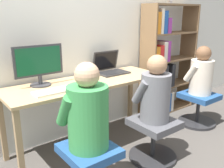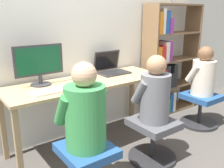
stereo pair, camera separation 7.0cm
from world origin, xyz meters
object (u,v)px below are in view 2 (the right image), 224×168
object	(u,v)px
keyboard	(56,90)
bookshelf	(165,67)
person_at_laptop	(155,93)
office_chair_side	(200,108)
desktop_monitor	(39,64)
office_chair_right	(153,138)
person_near_shelf	(203,74)
office_chair_left	(87,167)
laptop	(111,69)
person_at_monitor	(85,112)

from	to	relation	value
keyboard	bookshelf	world-z (taller)	bookshelf
person_at_laptop	office_chair_side	bearing A→B (deg)	10.75
office_chair_side	bookshelf	bearing A→B (deg)	97.74
desktop_monitor	office_chair_right	xyz separation A→B (m)	(0.85, -0.81, -0.74)
bookshelf	person_near_shelf	distance (m)	0.59
office_chair_right	person_near_shelf	bearing A→B (deg)	11.20
bookshelf	office_chair_left	bearing A→B (deg)	-155.54
desktop_monitor	office_chair_side	distance (m)	2.18
laptop	keyboard	bearing A→B (deg)	-161.19
person_at_monitor	office_chair_side	size ratio (longest dim) A/B	1.40
person_at_laptop	office_chair_side	distance (m)	1.24
person_at_laptop	office_chair_left	bearing A→B (deg)	-176.98
keyboard	office_chair_left	xyz separation A→B (m)	(0.00, -0.55, -0.54)
keyboard	laptop	bearing A→B (deg)	18.81
bookshelf	office_chair_right	bearing A→B (deg)	-142.28
office_chair_left	bookshelf	world-z (taller)	bookshelf
person_at_monitor	office_chair_right	bearing A→B (deg)	2.31
keyboard	person_near_shelf	xyz separation A→B (m)	(1.94, -0.29, -0.07)
office_chair_right	person_at_monitor	bearing A→B (deg)	-177.69
person_near_shelf	office_chair_right	bearing A→B (deg)	-168.80
person_at_monitor	bookshelf	size ratio (longest dim) A/B	0.44
person_at_monitor	person_at_laptop	distance (m)	0.81
office_chair_left	person_at_laptop	xyz separation A→B (m)	(0.81, 0.04, 0.49)
person_at_laptop	person_near_shelf	distance (m)	1.14
laptop	office_chair_right	bearing A→B (deg)	-93.94
office_chair_left	person_at_laptop	bearing A→B (deg)	3.02
keyboard	person_at_laptop	size ratio (longest dim) A/B	0.64
keyboard	bookshelf	xyz separation A→B (m)	(1.86, 0.30, -0.06)
person_at_laptop	person_near_shelf	world-z (taller)	person_at_laptop
person_at_monitor	bookshelf	xyz separation A→B (m)	(1.85, 0.84, -0.02)
desktop_monitor	keyboard	bearing A→B (deg)	-84.46
desktop_monitor	laptop	size ratio (longest dim) A/B	1.36
person_at_monitor	office_chair_side	xyz separation A→B (m)	(1.93, 0.25, -0.50)
desktop_monitor	office_chair_side	xyz separation A→B (m)	(1.97, -0.59, -0.74)
person_at_laptop	office_chair_right	bearing A→B (deg)	-90.00
office_chair_side	person_near_shelf	bearing A→B (deg)	90.00
office_chair_side	person_near_shelf	distance (m)	0.48
office_chair_right	person_at_laptop	size ratio (longest dim) A/B	0.75
desktop_monitor	person_at_laptop	distance (m)	1.19
person_at_monitor	office_chair_side	distance (m)	2.01
desktop_monitor	office_chair_side	bearing A→B (deg)	-16.70
office_chair_left	person_at_laptop	size ratio (longest dim) A/B	0.75
office_chair_side	person_at_monitor	bearing A→B (deg)	-172.62
office_chair_left	person_at_monitor	distance (m)	0.50
person_at_monitor	office_chair_side	bearing A→B (deg)	7.38
laptop	keyboard	distance (m)	0.92
bookshelf	person_near_shelf	xyz separation A→B (m)	(0.08, -0.58, -0.01)
bookshelf	office_chair_side	size ratio (longest dim) A/B	3.20
laptop	office_chair_side	bearing A→B (deg)	-28.87
person_near_shelf	bookshelf	bearing A→B (deg)	97.80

